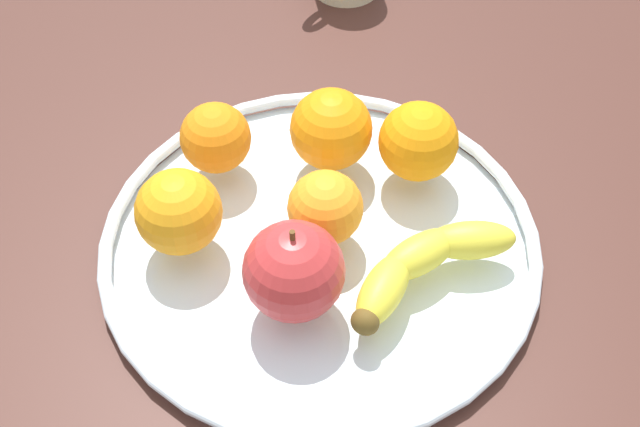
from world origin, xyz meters
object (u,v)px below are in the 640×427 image
at_px(fruit_bowl, 320,243).
at_px(orange_front_right, 327,209).
at_px(banana, 423,263).
at_px(orange_back_left, 179,212).
at_px(orange_center, 216,137).
at_px(apple, 294,271).
at_px(orange_front_left, 331,129).
at_px(orange_back_right, 418,141).

height_order(fruit_bowl, orange_front_right, orange_front_right).
relative_size(fruit_bowl, banana, 2.21).
distance_m(banana, orange_back_left, 0.20).
bearing_deg(banana, fruit_bowl, -59.80).
height_order(fruit_bowl, orange_center, orange_center).
height_order(fruit_bowl, apple, apple).
distance_m(orange_front_right, orange_front_left, 0.09).
relative_size(apple, orange_front_right, 1.38).
height_order(banana, orange_back_left, orange_back_left).
bearing_deg(orange_center, orange_front_left, 135.67).
relative_size(apple, orange_back_left, 1.21).
xyz_separation_m(fruit_bowl, orange_front_right, (-0.01, 0.00, 0.04)).
bearing_deg(orange_back_left, orange_center, -151.25).
bearing_deg(orange_center, banana, 96.68).
xyz_separation_m(banana, apple, (0.09, -0.06, 0.02)).
height_order(banana, orange_front_right, orange_front_right).
xyz_separation_m(orange_center, orange_back_left, (0.08, 0.05, 0.00)).
relative_size(fruit_bowl, orange_back_right, 5.30).
bearing_deg(apple, banana, 146.61).
distance_m(orange_front_right, orange_back_left, 0.12).
bearing_deg(banana, apple, -19.73).
bearing_deg(orange_back_right, orange_center, -49.89).
distance_m(fruit_bowl, orange_back_right, 0.13).
xyz_separation_m(apple, orange_center, (-0.06, -0.16, -0.01)).
bearing_deg(orange_front_left, fruit_bowl, 36.85).
height_order(banana, orange_back_right, orange_back_right).
xyz_separation_m(fruit_bowl, orange_back_left, (0.08, -0.08, 0.05)).
bearing_deg(fruit_bowl, orange_back_left, -45.32).
bearing_deg(orange_center, apple, 68.21).
bearing_deg(orange_back_right, apple, 6.54).
relative_size(orange_front_right, orange_back_left, 0.88).
relative_size(banana, orange_front_right, 2.68).
distance_m(banana, orange_front_right, 0.09).
bearing_deg(banana, orange_front_right, -63.44).
distance_m(orange_back_right, orange_front_left, 0.08).
bearing_deg(orange_center, orange_back_right, 130.11).
bearing_deg(orange_front_left, orange_center, -44.33).
xyz_separation_m(orange_front_right, orange_back_left, (0.09, -0.08, 0.00)).
bearing_deg(apple, orange_back_left, -80.31).
bearing_deg(apple, orange_center, -111.79).
xyz_separation_m(fruit_bowl, orange_front_left, (-0.07, -0.06, 0.05)).
bearing_deg(banana, orange_back_right, -125.28).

